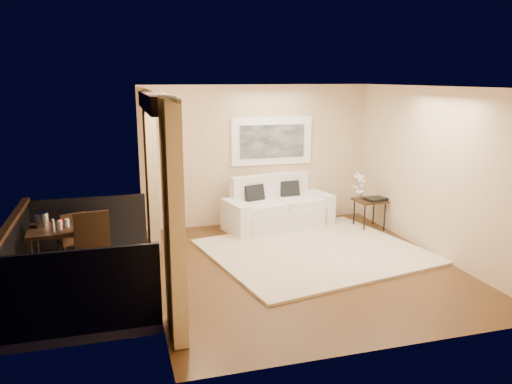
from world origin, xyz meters
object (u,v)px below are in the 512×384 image
object	(u,v)px
sofa	(277,209)
bistro_table	(55,234)
balcony_chair_near	(94,246)
ice_bucket	(42,220)
orchid	(360,185)
side_table	(370,202)
balcony_chair_far	(73,236)

from	to	relation	value
sofa	bistro_table	bearing A→B (deg)	-166.98
balcony_chair_near	ice_bucket	size ratio (longest dim) A/B	5.41
orchid	ice_bucket	distance (m)	5.62
bistro_table	orchid	bearing A→B (deg)	14.00
side_table	balcony_chair_near	size ratio (longest dim) A/B	0.53
sofa	balcony_chair_near	distance (m)	3.94
side_table	balcony_chair_near	distance (m)	5.18
side_table	ice_bucket	world-z (taller)	ice_bucket
balcony_chair_near	ice_bucket	world-z (taller)	balcony_chair_near
sofa	bistro_table	size ratio (longest dim) A/B	2.70
sofa	balcony_chair_far	world-z (taller)	sofa
orchid	bistro_table	world-z (taller)	orchid
balcony_chair_far	balcony_chair_near	distance (m)	1.05
bistro_table	ice_bucket	world-z (taller)	ice_bucket
orchid	balcony_chair_near	world-z (taller)	orchid
balcony_chair_far	ice_bucket	distance (m)	0.72
balcony_chair_far	bistro_table	bearing A→B (deg)	53.88
bistro_table	balcony_chair_near	size ratio (longest dim) A/B	0.75
side_table	bistro_table	xyz separation A→B (m)	(-5.46, -1.16, 0.22)
bistro_table	sofa	bearing A→B (deg)	25.02
side_table	ice_bucket	bearing A→B (deg)	-169.58
orchid	balcony_chair_far	distance (m)	5.20
bistro_table	ice_bucket	size ratio (longest dim) A/B	4.06
sofa	balcony_chair_near	xyz separation A→B (m)	(-3.29, -2.16, 0.28)
side_table	balcony_chair_far	bearing A→B (deg)	-173.98
ice_bucket	balcony_chair_near	bearing A→B (deg)	-36.55
balcony_chair_far	balcony_chair_near	bearing A→B (deg)	89.50
ice_bucket	balcony_chair_far	bearing A→B (deg)	54.34
side_table	orchid	bearing A→B (deg)	129.50
sofa	balcony_chair_far	bearing A→B (deg)	-174.03
bistro_table	balcony_chair_far	bearing A→B (deg)	73.34
side_table	balcony_chair_far	size ratio (longest dim) A/B	0.66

